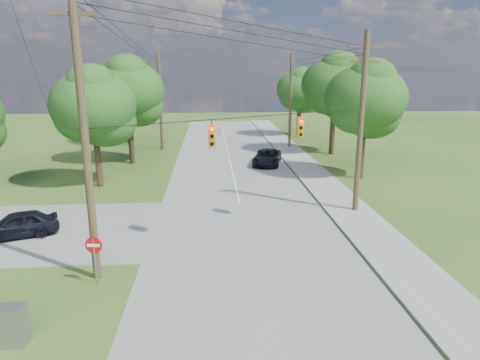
{
  "coord_description": "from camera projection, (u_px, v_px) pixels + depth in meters",
  "views": [
    {
      "loc": [
        0.17,
        -16.17,
        8.38
      ],
      "look_at": [
        1.67,
        5.0,
        2.88
      ],
      "focal_mm": 32.0,
      "sensor_mm": 36.0,
      "label": 1
    }
  ],
  "objects": [
    {
      "name": "pole_sw",
      "position": [
        84.0,
        128.0,
        16.21
      ],
      "size": [
        2.0,
        0.32,
        12.0
      ],
      "color": "brown",
      "rests_on": "ground"
    },
    {
      "name": "pole_north_e",
      "position": [
        291.0,
        101.0,
        45.99
      ],
      "size": [
        2.0,
        0.32,
        10.0
      ],
      "color": "brown",
      "rests_on": "ground"
    },
    {
      "name": "tree_e_far",
      "position": [
        299.0,
        90.0,
        53.7
      ],
      "size": [
        5.8,
        5.8,
        8.32
      ],
      "color": "#402D20",
      "rests_on": "ground"
    },
    {
      "name": "pole_north_w",
      "position": [
        160.0,
        101.0,
        45.04
      ],
      "size": [
        2.0,
        0.32,
        10.0
      ],
      "color": "brown",
      "rests_on": "ground"
    },
    {
      "name": "tree_w_far",
      "position": [
        126.0,
        89.0,
        47.39
      ],
      "size": [
        6.0,
        6.0,
        8.73
      ],
      "color": "#402D20",
      "rests_on": "ground"
    },
    {
      "name": "tree_w_mid",
      "position": [
        128.0,
        90.0,
        37.78
      ],
      "size": [
        6.4,
        6.4,
        9.22
      ],
      "color": "#402D20",
      "rests_on": "ground"
    },
    {
      "name": "do_not_enter_sign",
      "position": [
        94.0,
        250.0,
        16.74
      ],
      "size": [
        0.69,
        0.13,
        2.07
      ],
      "rotation": [
        0.0,
        0.0,
        -0.12
      ],
      "color": "gray",
      "rests_on": "ground"
    },
    {
      "name": "tree_w_near",
      "position": [
        94.0,
        105.0,
        30.15
      ],
      "size": [
        6.0,
        6.0,
        8.4
      ],
      "color": "#402D20",
      "rests_on": "ground"
    },
    {
      "name": "sidewalk_east",
      "position": [
        369.0,
        228.0,
        23.11
      ],
      "size": [
        2.6,
        100.0,
        0.12
      ],
      "primitive_type": "cube",
      "color": "#A39F98",
      "rests_on": "ground"
    },
    {
      "name": "main_road",
      "position": [
        246.0,
        232.0,
        22.66
      ],
      "size": [
        10.0,
        100.0,
        0.03
      ],
      "primitive_type": "cube",
      "color": "gray",
      "rests_on": "ground"
    },
    {
      "name": "traffic_signals",
      "position": [
        259.0,
        131.0,
        20.77
      ],
      "size": [
        4.91,
        3.27,
        1.05
      ],
      "color": "orange",
      "rests_on": "ground"
    },
    {
      "name": "car_main_north",
      "position": [
        267.0,
        157.0,
        38.55
      ],
      "size": [
        3.35,
        5.3,
        1.36
      ],
      "primitive_type": "imported",
      "rotation": [
        0.0,
        0.0,
        -0.24
      ],
      "color": "black",
      "rests_on": "main_road"
    },
    {
      "name": "tree_e_mid",
      "position": [
        335.0,
        85.0,
        41.93
      ],
      "size": [
        6.6,
        6.6,
        9.64
      ],
      "color": "#402D20",
      "rests_on": "ground"
    },
    {
      "name": "pole_ne",
      "position": [
        361.0,
        122.0,
        24.66
      ],
      "size": [
        2.0,
        0.32,
        10.5
      ],
      "color": "brown",
      "rests_on": "ground"
    },
    {
      "name": "ground",
      "position": [
        208.0,
        278.0,
        17.7
      ],
      "size": [
        140.0,
        140.0,
        0.0
      ],
      "primitive_type": "plane",
      "color": "#32501A",
      "rests_on": "ground"
    },
    {
      "name": "car_cross_dark",
      "position": [
        17.0,
        225.0,
        21.81
      ],
      "size": [
        4.26,
        2.93,
        1.35
      ],
      "primitive_type": "imported",
      "rotation": [
        0.0,
        0.0,
        -1.2
      ],
      "color": "black",
      "rests_on": "cross_road"
    },
    {
      "name": "tree_e_near",
      "position": [
        365.0,
        98.0,
        32.4
      ],
      "size": [
        6.2,
        6.2,
        8.81
      ],
      "color": "#402D20",
      "rests_on": "ground"
    },
    {
      "name": "control_cabinet",
      "position": [
        13.0,
        326.0,
        13.26
      ],
      "size": [
        0.78,
        0.58,
        1.35
      ],
      "primitive_type": "cube",
      "rotation": [
        0.0,
        0.0,
        -0.05
      ],
      "color": "gray",
      "rests_on": "ground"
    },
    {
      "name": "power_lines",
      "position": [
        230.0,
        57.0,
        26.66
      ],
      "size": [
        13.93,
        29.62,
        4.93
      ],
      "color": "black",
      "rests_on": "ground"
    }
  ]
}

